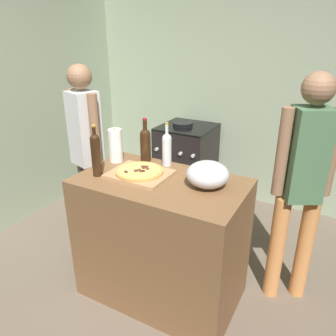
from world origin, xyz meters
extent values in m
cube|color=#6B5B4C|center=(0.00, 1.23, -0.01)|extent=(4.15, 3.07, 0.02)
cube|color=#99A889|center=(0.00, 2.52, 1.30)|extent=(4.15, 0.10, 2.60)
cube|color=#99A889|center=(-1.82, 1.23, 1.30)|extent=(0.10, 3.07, 2.60)
cube|color=brown|center=(0.01, 0.67, 0.47)|extent=(1.11, 0.65, 0.93)
cube|color=tan|center=(-0.15, 0.67, 0.94)|extent=(0.40, 0.32, 0.02)
cylinder|color=tan|center=(-0.15, 0.67, 0.96)|extent=(0.32, 0.32, 0.02)
cylinder|color=#EAC660|center=(-0.15, 0.67, 0.97)|extent=(0.28, 0.28, 0.00)
cylinder|color=brown|center=(-0.16, 0.73, 0.97)|extent=(0.03, 0.03, 0.01)
cylinder|color=brown|center=(-0.16, 0.64, 0.97)|extent=(0.04, 0.04, 0.01)
cylinder|color=brown|center=(-0.14, 0.70, 0.97)|extent=(0.02, 0.02, 0.01)
cylinder|color=brown|center=(-0.11, 0.66, 0.97)|extent=(0.02, 0.02, 0.01)
cylinder|color=brown|center=(-0.20, 0.59, 0.97)|extent=(0.02, 0.02, 0.01)
cylinder|color=brown|center=(-0.15, 0.67, 0.97)|extent=(0.02, 0.02, 0.01)
cylinder|color=brown|center=(-0.21, 0.60, 0.97)|extent=(0.02, 0.02, 0.01)
cylinder|color=brown|center=(-0.14, 0.73, 0.97)|extent=(0.03, 0.03, 0.01)
cylinder|color=brown|center=(-0.12, 0.65, 0.97)|extent=(0.03, 0.03, 0.01)
cylinder|color=brown|center=(-0.11, 0.71, 0.97)|extent=(0.03, 0.03, 0.01)
cylinder|color=#B2B2B7|center=(0.31, 0.73, 0.94)|extent=(0.11, 0.11, 0.01)
ellipsoid|color=silver|center=(0.31, 0.73, 1.01)|extent=(0.27, 0.27, 0.16)
cylinder|color=white|center=(-0.45, 0.81, 1.05)|extent=(0.10, 0.10, 0.25)
cylinder|color=#997551|center=(-0.45, 0.81, 1.06)|extent=(0.03, 0.03, 0.25)
cylinder|color=#331E0F|center=(-0.40, 0.54, 1.06)|extent=(0.07, 0.07, 0.26)
sphere|color=#331E0F|center=(-0.40, 0.54, 1.19)|extent=(0.07, 0.07, 0.07)
cylinder|color=#331E0F|center=(-0.40, 0.54, 1.24)|extent=(0.02, 0.02, 0.06)
cylinder|color=gold|center=(-0.40, 0.54, 1.27)|extent=(0.03, 0.03, 0.01)
cylinder|color=#331E0F|center=(-0.26, 0.93, 1.03)|extent=(0.08, 0.08, 0.20)
sphere|color=#331E0F|center=(-0.26, 0.93, 1.14)|extent=(0.08, 0.08, 0.08)
cylinder|color=#331E0F|center=(-0.26, 0.93, 1.20)|extent=(0.03, 0.03, 0.08)
cylinder|color=maroon|center=(-0.26, 0.93, 1.25)|extent=(0.03, 0.03, 0.01)
cylinder|color=silver|center=(-0.08, 0.92, 1.03)|extent=(0.07, 0.07, 0.20)
sphere|color=silver|center=(-0.08, 0.92, 1.13)|extent=(0.07, 0.07, 0.07)
cylinder|color=silver|center=(-0.08, 0.92, 1.19)|extent=(0.02, 0.02, 0.08)
cylinder|color=gold|center=(-0.08, 0.92, 1.24)|extent=(0.02, 0.02, 0.01)
cube|color=black|center=(-0.48, 2.12, 0.43)|extent=(0.56, 0.57, 0.86)
cube|color=black|center=(-0.48, 2.12, 0.87)|extent=(0.56, 0.57, 0.02)
cylinder|color=silver|center=(-0.69, 1.82, 0.67)|extent=(0.04, 0.02, 0.04)
cylinder|color=silver|center=(-0.55, 1.82, 0.67)|extent=(0.04, 0.02, 0.04)
cylinder|color=silver|center=(-0.41, 1.82, 0.67)|extent=(0.04, 0.02, 0.04)
cylinder|color=silver|center=(-0.27, 1.82, 0.67)|extent=(0.04, 0.02, 0.04)
cylinder|color=black|center=(-0.53, 2.10, 0.90)|extent=(0.22, 0.22, 0.04)
cylinder|color=slate|center=(-0.93, 0.96, 0.40)|extent=(0.11, 0.11, 0.80)
cylinder|color=slate|center=(-0.77, 0.91, 0.40)|extent=(0.11, 0.11, 0.80)
cube|color=silver|center=(-0.85, 0.93, 1.10)|extent=(0.26, 0.25, 0.60)
cylinder|color=#936B4C|center=(-1.00, 0.98, 1.11)|extent=(0.08, 0.08, 0.57)
cylinder|color=#936B4C|center=(-0.70, 0.89, 1.11)|extent=(0.08, 0.08, 0.57)
sphere|color=#936B4C|center=(-0.85, 0.93, 1.51)|extent=(0.19, 0.19, 0.19)
cylinder|color=#D88C4C|center=(0.92, 1.15, 0.40)|extent=(0.11, 0.11, 0.81)
cylinder|color=#D88C4C|center=(0.74, 1.06, 0.40)|extent=(0.11, 0.11, 0.81)
cube|color=#4C724C|center=(0.83, 1.10, 1.11)|extent=(0.29, 0.28, 0.61)
cylinder|color=#936B4C|center=(0.97, 1.17, 1.13)|extent=(0.08, 0.08, 0.58)
cylinder|color=#936B4C|center=(0.69, 1.03, 1.13)|extent=(0.08, 0.08, 0.58)
sphere|color=#936B4C|center=(0.83, 1.10, 1.53)|extent=(0.20, 0.20, 0.20)
camera|label=1|loc=(0.98, -1.01, 1.83)|focal=35.01mm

